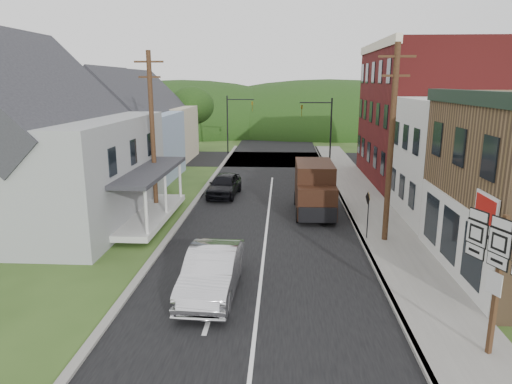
% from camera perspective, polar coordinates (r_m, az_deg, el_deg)
% --- Properties ---
extents(ground, '(120.00, 120.00, 0.00)m').
position_cam_1_polar(ground, '(18.62, 0.77, -9.60)').
color(ground, '#2D4719').
rests_on(ground, ground).
extents(road, '(9.00, 90.00, 0.02)m').
position_cam_1_polar(road, '(28.09, 1.68, -1.56)').
color(road, black).
rests_on(road, ground).
extents(cross_road, '(60.00, 9.00, 0.02)m').
position_cam_1_polar(cross_road, '(44.72, 2.33, 4.13)').
color(cross_road, black).
rests_on(cross_road, ground).
extents(sidewalk_right, '(2.80, 55.00, 0.15)m').
position_cam_1_polar(sidewalk_right, '(26.63, 14.36, -2.67)').
color(sidewalk_right, slate).
rests_on(sidewalk_right, ground).
extents(curb_right, '(0.20, 55.00, 0.15)m').
position_cam_1_polar(curb_right, '(26.41, 11.48, -2.65)').
color(curb_right, slate).
rests_on(curb_right, ground).
extents(curb_left, '(0.30, 55.00, 0.12)m').
position_cam_1_polar(curb_left, '(26.69, -8.48, -2.39)').
color(curb_left, slate).
rests_on(curb_left, ground).
extents(storefront_white, '(8.00, 7.00, 6.50)m').
position_cam_1_polar(storefront_white, '(27.08, 26.26, 3.51)').
color(storefront_white, silver).
rests_on(storefront_white, ground).
extents(storefront_red, '(8.00, 12.00, 10.00)m').
position_cam_1_polar(storefront_red, '(35.78, 20.74, 8.98)').
color(storefront_red, maroon).
rests_on(storefront_red, ground).
extents(house_gray, '(10.20, 12.24, 8.35)m').
position_cam_1_polar(house_gray, '(26.57, -25.51, 5.57)').
color(house_gray, '#939697').
rests_on(house_gray, ground).
extents(house_blue, '(7.14, 8.16, 7.28)m').
position_cam_1_polar(house_blue, '(36.25, -15.73, 7.31)').
color(house_blue, '#8292B1').
rests_on(house_blue, ground).
extents(house_cream, '(7.14, 8.16, 7.28)m').
position_cam_1_polar(house_cream, '(44.96, -12.64, 8.61)').
color(house_cream, '#C1B096').
rests_on(house_cream, ground).
extents(utility_pole_right, '(1.60, 0.26, 9.00)m').
position_cam_1_polar(utility_pole_right, '(21.34, 16.53, 5.82)').
color(utility_pole_right, '#472D19').
rests_on(utility_pole_right, ground).
extents(utility_pole_left, '(1.60, 0.26, 9.00)m').
position_cam_1_polar(utility_pole_left, '(26.27, -12.82, 7.40)').
color(utility_pole_left, '#472D19').
rests_on(utility_pole_left, ground).
extents(traffic_signal_right, '(2.87, 0.20, 6.00)m').
position_cam_1_polar(traffic_signal_right, '(40.92, 8.38, 8.42)').
color(traffic_signal_right, black).
rests_on(traffic_signal_right, ground).
extents(traffic_signal_left, '(2.87, 0.20, 6.00)m').
position_cam_1_polar(traffic_signal_left, '(48.00, -2.76, 9.29)').
color(traffic_signal_left, black).
rests_on(traffic_signal_left, ground).
extents(tree_left_b, '(4.80, 4.80, 6.94)m').
position_cam_1_polar(tree_left_b, '(34.18, -28.26, 7.88)').
color(tree_left_b, '#382616').
rests_on(tree_left_b, ground).
extents(tree_left_c, '(5.80, 5.80, 8.41)m').
position_cam_1_polar(tree_left_c, '(42.06, -25.13, 10.42)').
color(tree_left_c, '#382616').
rests_on(tree_left_c, ground).
extents(tree_left_d, '(4.80, 4.80, 6.94)m').
position_cam_1_polar(tree_left_d, '(50.12, -8.04, 10.64)').
color(tree_left_d, '#382616').
rests_on(tree_left_d, ground).
extents(forested_ridge, '(90.00, 30.00, 16.00)m').
position_cam_1_polar(forested_ridge, '(72.48, 2.74, 7.75)').
color(forested_ridge, black).
rests_on(forested_ridge, ground).
extents(silver_sedan, '(1.89, 5.02, 1.64)m').
position_cam_1_polar(silver_sedan, '(16.38, -5.50, -9.90)').
color(silver_sedan, silver).
rests_on(silver_sedan, ground).
extents(dark_sedan, '(2.14, 4.52, 1.49)m').
position_cam_1_polar(dark_sedan, '(30.03, -3.97, 0.88)').
color(dark_sedan, black).
rests_on(dark_sedan, ground).
extents(delivery_van, '(2.15, 5.15, 2.87)m').
position_cam_1_polar(delivery_van, '(26.02, 7.32, 0.41)').
color(delivery_van, black).
rests_on(delivery_van, ground).
extents(route_sign_cluster, '(0.87, 2.12, 3.91)m').
position_cam_1_polar(route_sign_cluster, '(13.51, 28.00, -8.19)').
color(route_sign_cluster, '#472D19').
rests_on(route_sign_cluster, sidewalk_right).
extents(warning_sign, '(0.14, 0.62, 2.25)m').
position_cam_1_polar(warning_sign, '(21.92, 13.81, -2.01)').
color(warning_sign, black).
rests_on(warning_sign, sidewalk_right).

